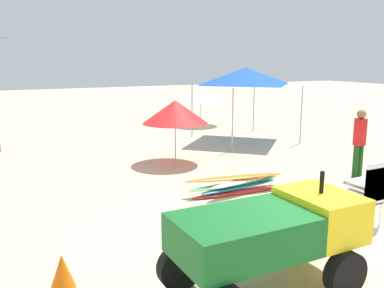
{
  "coord_description": "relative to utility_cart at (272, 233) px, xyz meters",
  "views": [
    {
      "loc": [
        -4.29,
        -4.33,
        2.96
      ],
      "look_at": [
        -0.31,
        3.42,
        1.2
      ],
      "focal_mm": 39.19,
      "sensor_mm": 36.0,
      "label": 1
    }
  ],
  "objects": [
    {
      "name": "beach_umbrella_mid",
      "position": [
        5.82,
        12.73,
        0.66
      ],
      "size": [
        2.08,
        2.08,
        1.81
      ],
      "color": "beige",
      "rests_on": "ground"
    },
    {
      "name": "traffic_cone_near",
      "position": [
        -2.41,
        1.26,
        -0.55
      ],
      "size": [
        0.33,
        0.33,
        0.47
      ],
      "primitive_type": "cone",
      "color": "orange",
      "rests_on": "ground"
    },
    {
      "name": "popup_canopy",
      "position": [
        5.54,
        8.79,
        1.58
      ],
      "size": [
        2.93,
        2.93,
        2.67
      ],
      "color": "#B2B2B7",
      "rests_on": "ground"
    },
    {
      "name": "stacked_plastic_chairs",
      "position": [
        2.86,
        0.91,
        -0.09
      ],
      "size": [
        0.48,
        0.48,
        1.2
      ],
      "color": "white",
      "rests_on": "ground"
    },
    {
      "name": "lifeguard_near_left",
      "position": [
        5.28,
        3.28,
        0.22
      ],
      "size": [
        0.32,
        0.32,
        1.74
      ],
      "color": "#194C19",
      "rests_on": "ground"
    },
    {
      "name": "utility_cart",
      "position": [
        0.0,
        0.0,
        0.0
      ],
      "size": [
        2.55,
        1.29,
        1.5
      ],
      "color": "#146023",
      "rests_on": "ground"
    },
    {
      "name": "beach_umbrella_left",
      "position": [
        1.81,
        6.82,
        0.7
      ],
      "size": [
        1.9,
        1.9,
        1.82
      ],
      "color": "beige",
      "rests_on": "ground"
    },
    {
      "name": "surfboard_pile",
      "position": [
        1.88,
        3.6,
        -0.59
      ],
      "size": [
        2.46,
        0.72,
        0.4
      ],
      "color": "red",
      "rests_on": "ground"
    },
    {
      "name": "ground",
      "position": [
        1.09,
        0.34,
        -0.78
      ],
      "size": [
        80.0,
        80.0,
        0.0
      ],
      "primitive_type": "plane",
      "color": "beige"
    }
  ]
}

